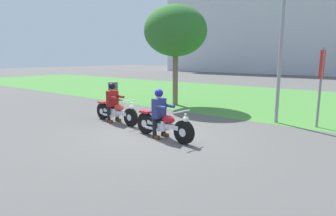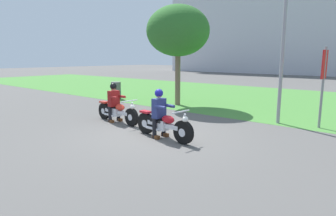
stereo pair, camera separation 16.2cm
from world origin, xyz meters
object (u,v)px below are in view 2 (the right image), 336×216
(trash_can, at_px, (116,90))
(sign_banner, at_px, (324,75))
(streetlight_pole, at_px, (288,22))
(rider_lead, at_px, (159,109))
(motorcycle_lead, at_px, (164,125))
(tree_roadside, at_px, (178,31))
(rider_follow, at_px, (114,99))
(motorcycle_follow, at_px, (117,112))

(trash_can, distance_m, sign_banner, 10.35)
(streetlight_pole, distance_m, trash_can, 9.60)
(rider_lead, height_order, streetlight_pole, streetlight_pole)
(motorcycle_lead, bearing_deg, sign_banner, 58.87)
(rider_lead, relative_size, tree_roadside, 0.30)
(tree_roadside, xyz_separation_m, sign_banner, (6.41, -0.69, -1.75))
(rider_follow, bearing_deg, trash_can, 144.44)
(rider_lead, distance_m, sign_banner, 5.37)
(rider_lead, height_order, sign_banner, sign_banner)
(trash_can, bearing_deg, rider_lead, -31.42)
(rider_follow, height_order, tree_roadside, tree_roadside)
(rider_follow, xyz_separation_m, sign_banner, (5.84, 3.68, 0.92))
(tree_roadside, xyz_separation_m, streetlight_pole, (5.26, -0.87, -0.06))
(streetlight_pole, bearing_deg, rider_follow, -143.20)
(rider_follow, bearing_deg, motorcycle_lead, -5.82)
(motorcycle_follow, bearing_deg, rider_lead, -6.49)
(rider_follow, distance_m, tree_roadside, 5.16)
(rider_lead, height_order, rider_follow, rider_lead)
(tree_roadside, relative_size, trash_can, 4.98)
(streetlight_pole, distance_m, sign_banner, 2.05)
(motorcycle_follow, distance_m, rider_follow, 0.46)
(streetlight_pole, bearing_deg, motorcycle_follow, -142.05)
(motorcycle_lead, bearing_deg, rider_follow, 174.18)
(motorcycle_lead, distance_m, rider_follow, 2.85)
(motorcycle_follow, height_order, tree_roadside, tree_roadside)
(tree_roadside, distance_m, streetlight_pole, 5.33)
(rider_lead, bearing_deg, streetlight_pole, 67.52)
(rider_lead, relative_size, rider_follow, 1.01)
(motorcycle_follow, bearing_deg, trash_can, 145.37)
(motorcycle_lead, bearing_deg, motorcycle_follow, 173.87)
(trash_can, bearing_deg, rider_follow, -40.51)
(tree_roadside, bearing_deg, rider_follow, -82.58)
(rider_lead, xyz_separation_m, sign_banner, (3.24, 4.19, 0.91))
(motorcycle_follow, relative_size, tree_roadside, 0.48)
(rider_lead, height_order, motorcycle_follow, rider_lead)
(tree_roadside, distance_m, trash_can, 4.93)
(motorcycle_follow, xyz_separation_m, streetlight_pole, (4.52, 3.53, 3.04))
(tree_roadside, bearing_deg, streetlight_pole, -9.35)
(rider_follow, distance_m, trash_can, 5.85)
(rider_lead, distance_m, tree_roadside, 6.40)
(streetlight_pole, height_order, trash_can, streetlight_pole)
(motorcycle_follow, bearing_deg, tree_roadside, 104.48)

